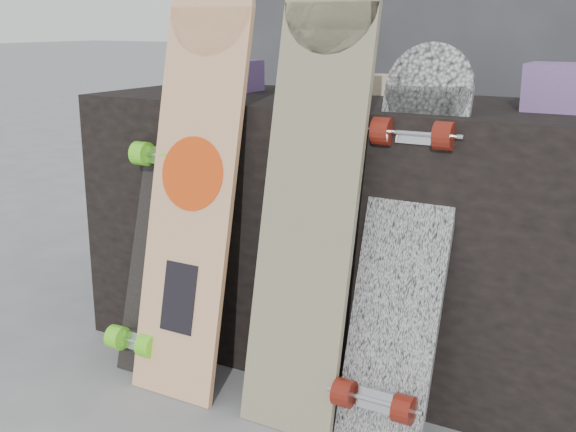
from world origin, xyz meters
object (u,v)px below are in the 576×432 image
Objects in this scene: longboard_celtic at (312,179)px; longboard_cascadia at (404,240)px; longboard_geisha at (195,167)px; skateboard_dark at (157,232)px; vendor_table at (347,229)px.

longboard_celtic is 1.23× the size of longboard_cascadia.
skateboard_dark is at bearing 175.88° from longboard_geisha.
longboard_celtic is 0.57m from skateboard_dark.
longboard_celtic is at bearing -78.72° from vendor_table.
vendor_table is 0.47m from longboard_cascadia.
skateboard_dark is at bearing -177.43° from longboard_cascadia.
longboard_celtic is 0.27m from longboard_cascadia.
longboard_geisha reaches higher than skateboard_dark.
longboard_cascadia is at bearing 10.30° from longboard_celtic.
longboard_geisha is 1.00× the size of longboard_celtic.
longboard_celtic reaches higher than longboard_cascadia.
vendor_table is 0.53m from longboard_geisha.
longboard_celtic reaches higher than skateboard_dark.
longboard_geisha is at bearing -175.69° from longboard_cascadia.
longboard_cascadia is (0.60, 0.05, -0.13)m from longboard_geisha.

